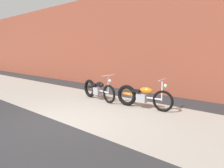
# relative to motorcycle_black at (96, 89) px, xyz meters

# --- Properties ---
(ground_plane) EXTENTS (80.00, 80.00, 0.00)m
(ground_plane) POSITION_rel_motorcycle_black_xyz_m (1.20, -2.52, -0.40)
(ground_plane) COLOR #2D2D30
(sidewalk_slab) EXTENTS (36.00, 3.50, 0.01)m
(sidewalk_slab) POSITION_rel_motorcycle_black_xyz_m (1.20, -0.77, -0.40)
(sidewalk_slab) COLOR #9E998E
(sidewalk_slab) RESTS_ON ground
(brick_building_wall) EXTENTS (36.00, 0.50, 4.74)m
(brick_building_wall) POSITION_rel_motorcycle_black_xyz_m (1.20, 2.68, 1.97)
(brick_building_wall) COLOR brown
(brick_building_wall) RESTS_ON ground
(motorcycle_black) EXTENTS (1.99, 0.69, 1.03)m
(motorcycle_black) POSITION_rel_motorcycle_black_xyz_m (0.00, 0.00, 0.00)
(motorcycle_black) COLOR black
(motorcycle_black) RESTS_ON ground
(motorcycle_orange) EXTENTS (2.00, 0.58, 1.03)m
(motorcycle_orange) POSITION_rel_motorcycle_black_xyz_m (1.97, 0.07, 0.00)
(motorcycle_orange) COLOR black
(motorcycle_orange) RESTS_ON ground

